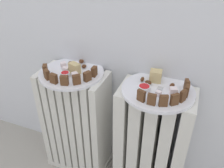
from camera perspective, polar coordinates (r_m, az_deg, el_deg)
radiator_left at (r=1.16m, az=-8.73°, el=-9.66°), size 0.31×0.18×0.55m
radiator_right at (r=1.06m, az=9.71°, el=-14.55°), size 0.31×0.18×0.55m
plate_left at (r=0.99m, az=-10.07°, el=2.77°), size 0.28×0.28×0.01m
plate_right at (r=0.88m, az=11.38°, el=-1.58°), size 0.28×0.28×0.01m
dark_cake_slice_left_0 at (r=0.99m, az=-16.35°, el=3.55°), size 0.03×0.03×0.04m
dark_cake_slice_left_1 at (r=0.95m, az=-15.99°, el=2.31°), size 0.03×0.03×0.04m
dark_cake_slice_left_2 at (r=0.91m, az=-14.41°, el=1.34°), size 0.03×0.02×0.04m
dark_cake_slice_left_3 at (r=0.89m, az=-11.84°, el=0.88°), size 0.03×0.02×0.04m
dark_cake_slice_left_4 at (r=0.89m, az=-8.85°, el=1.09°), size 0.03×0.03×0.04m
dark_cake_slice_left_5 at (r=0.90m, az=-6.19°, el=1.92°), size 0.03×0.03×0.04m
dark_cake_slice_left_6 at (r=0.94m, az=-4.47°, el=3.14°), size 0.02×0.03×0.04m
marble_cake_slice_left_0 at (r=0.96m, az=-9.31°, el=3.89°), size 0.05×0.04×0.04m
turkish_delight_left_0 at (r=1.02m, az=-9.08°, el=4.81°), size 0.03×0.03×0.02m
turkish_delight_left_1 at (r=1.03m, az=-12.03°, el=4.68°), size 0.03×0.03×0.02m
turkish_delight_left_2 at (r=0.94m, az=-9.28°, el=2.18°), size 0.03×0.03×0.02m
turkish_delight_left_3 at (r=0.98m, az=-11.50°, el=3.51°), size 0.03×0.03×0.02m
medjool_date_left_0 at (r=1.05m, az=-10.22°, el=5.19°), size 0.03×0.03×0.01m
medjool_date_left_1 at (r=1.01m, az=-7.00°, el=4.42°), size 0.03×0.03×0.02m
medjool_date_left_2 at (r=1.05m, az=-7.69°, el=5.66°), size 0.03×0.02×0.02m
jam_bowl_left at (r=0.95m, az=-11.63°, el=2.34°), size 0.04×0.04×0.02m
dark_cake_slice_right_0 at (r=0.79m, az=7.32°, el=-2.91°), size 0.03×0.02×0.04m
dark_cake_slice_right_1 at (r=0.78m, az=9.88°, el=-3.81°), size 0.03×0.01×0.04m
dark_cake_slice_right_2 at (r=0.78m, az=12.76°, el=-4.11°), size 0.03×0.02×0.04m
dark_cake_slice_right_3 at (r=0.79m, az=15.40°, el=-3.77°), size 0.03×0.03×0.04m
dark_cake_slice_right_4 at (r=0.82m, az=17.31°, el=-2.88°), size 0.02×0.03×0.04m
dark_cake_slice_right_5 at (r=0.85m, az=18.25°, el=-1.63°), size 0.01×0.03×0.04m
dark_cake_slice_right_6 at (r=0.89m, az=18.18°, el=-0.26°), size 0.02×0.03×0.04m
marble_cake_slice_right_0 at (r=0.91m, az=10.87°, el=1.99°), size 0.05×0.04×0.05m
turkish_delight_right_0 at (r=0.83m, az=11.54°, el=-2.33°), size 0.02×0.02×0.02m
turkish_delight_right_1 at (r=0.85m, az=15.10°, el=-1.70°), size 0.03×0.03×0.03m
medjool_date_right_0 at (r=0.91m, az=7.60°, el=1.19°), size 0.01×0.03×0.02m
medjool_date_right_1 at (r=0.89m, az=14.80°, el=-0.35°), size 0.02×0.03×0.02m
medjool_date_right_2 at (r=0.89m, az=9.04°, el=0.37°), size 0.03×0.02×0.02m
jam_bowl_right at (r=0.85m, az=8.05°, el=-0.99°), size 0.05×0.05×0.02m
fork at (r=0.85m, az=11.35°, el=-2.03°), size 0.02×0.10×0.00m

